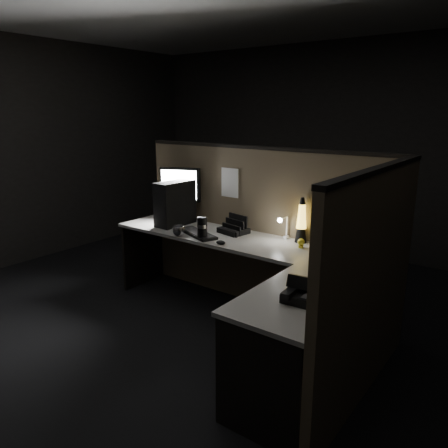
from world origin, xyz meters
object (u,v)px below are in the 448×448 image
Objects in this scene: keyboard at (197,234)px; lava_lamp at (301,224)px; pc_tower at (175,203)px; monitor at (180,189)px; desk_phone at (307,291)px.

lava_lamp is at bearing 43.38° from keyboard.
lava_lamp is (1.29, 0.21, -0.05)m from pc_tower.
monitor is 1.37m from lava_lamp.
lava_lamp reaches higher than keyboard.
monitor reaches higher than pc_tower.
monitor reaches higher than lava_lamp.
pc_tower reaches higher than lava_lamp.
pc_tower is 1.30m from lava_lamp.
keyboard is at bearing 150.14° from desk_phone.
keyboard is 1.20× the size of lava_lamp.
keyboard is at bearing -157.05° from lava_lamp.
desk_phone is at bearing -61.07° from lava_lamp.
lava_lamp is 1.23m from desk_phone.
keyboard is 1.62m from desk_phone.
desk_phone is (1.46, -0.70, 0.05)m from keyboard.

